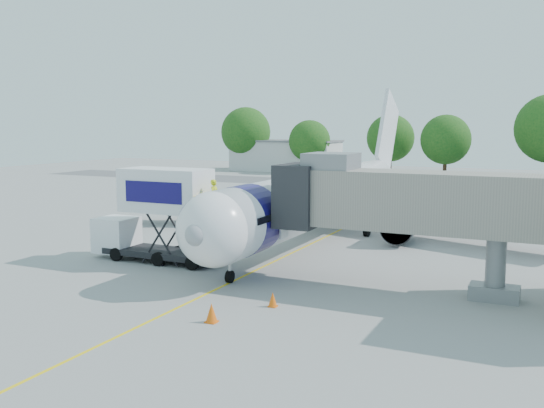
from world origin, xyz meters
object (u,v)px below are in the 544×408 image
at_px(jet_bridge, 399,201).
at_px(ground_tug, 109,299).
at_px(aircraft, 324,197).
at_px(catering_hiloader, 157,215).

relative_size(jet_bridge, ground_tug, 3.61).
relative_size(aircraft, ground_tug, 9.79).
xyz_separation_m(aircraft, ground_tug, (-1.95, -20.53, -2.20)).
bearing_deg(aircraft, ground_tug, -95.42).
relative_size(aircraft, catering_hiloader, 4.44).
bearing_deg(aircraft, catering_hiloader, -119.37).
bearing_deg(jet_bridge, aircraft, 125.70).
height_order(jet_bridge, catering_hiloader, jet_bridge).
bearing_deg(catering_hiloader, ground_tug, -65.37).
bearing_deg(catering_hiloader, jet_bridge, 0.01).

